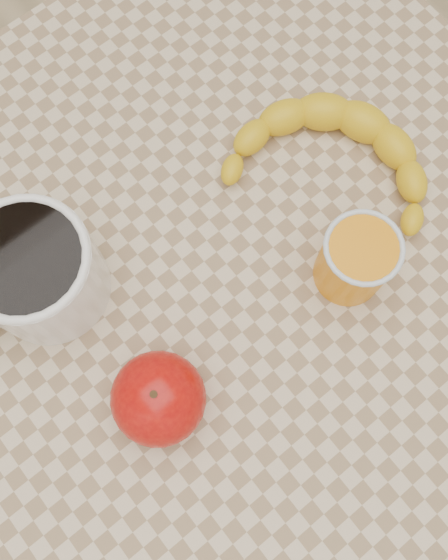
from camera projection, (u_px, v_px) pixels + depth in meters
ground at (224, 376)px, 1.36m from camera, size 3.00×3.00×0.00m
table at (224, 305)px, 0.72m from camera, size 0.80×0.80×0.75m
coffee_mug at (33, 274)px, 0.58m from camera, size 0.17×0.12×0.10m
orange_juice_glass at (355, 261)px, 0.59m from camera, size 0.07×0.07×0.09m
apple at (158, 399)px, 0.56m from camera, size 0.09×0.09×0.08m
banana at (337, 161)px, 0.65m from camera, size 0.37×0.39×0.04m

